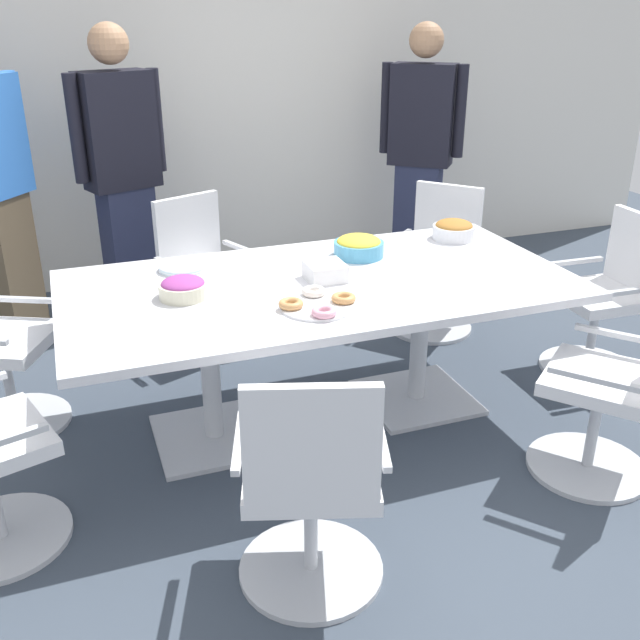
{
  "coord_description": "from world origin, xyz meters",
  "views": [
    {
      "loc": [
        -1.1,
        -3.0,
        1.95
      ],
      "look_at": [
        0.0,
        0.0,
        0.55
      ],
      "focal_mm": 40.45,
      "sensor_mm": 36.0,
      "label": 1
    }
  ],
  "objects_px": {
    "person_standing_2": "(420,152)",
    "office_chair_0": "(605,304)",
    "office_chair_2": "(205,282)",
    "snack_bowl_candy_mix": "(183,288)",
    "office_chair_5": "(311,492)",
    "donut_platter": "(318,303)",
    "snack_bowl_chips_yellow": "(359,246)",
    "office_chair_1": "(436,267)",
    "person_standing_1": "(123,173)",
    "napkin_pile": "(325,271)",
    "snack_bowl_pretzels": "(454,230)",
    "conference_table": "(320,306)",
    "office_chair_6": "(613,394)",
    "plate_stack": "(183,267)"
  },
  "relations": [
    {
      "from": "person_standing_2",
      "to": "office_chair_0",
      "type": "bearing_deg",
      "value": 139.48
    },
    {
      "from": "office_chair_2",
      "to": "snack_bowl_candy_mix",
      "type": "xyz_separation_m",
      "value": [
        -0.3,
        -1.06,
        0.39
      ]
    },
    {
      "from": "office_chair_5",
      "to": "donut_platter",
      "type": "height_order",
      "value": "office_chair_5"
    },
    {
      "from": "person_standing_2",
      "to": "donut_platter",
      "type": "height_order",
      "value": "person_standing_2"
    },
    {
      "from": "snack_bowl_chips_yellow",
      "to": "snack_bowl_candy_mix",
      "type": "xyz_separation_m",
      "value": [
        -0.96,
        -0.26,
        -0.01
      ]
    },
    {
      "from": "office_chair_5",
      "to": "office_chair_1",
      "type": "bearing_deg",
      "value": 69.28
    },
    {
      "from": "person_standing_1",
      "to": "napkin_pile",
      "type": "height_order",
      "value": "person_standing_1"
    },
    {
      "from": "snack_bowl_candy_mix",
      "to": "office_chair_2",
      "type": "bearing_deg",
      "value": 74.39
    },
    {
      "from": "office_chair_2",
      "to": "person_standing_2",
      "type": "relative_size",
      "value": 0.49
    },
    {
      "from": "snack_bowl_candy_mix",
      "to": "snack_bowl_pretzels",
      "type": "xyz_separation_m",
      "value": [
        1.57,
        0.36,
        0.01
      ]
    },
    {
      "from": "person_standing_2",
      "to": "donut_platter",
      "type": "xyz_separation_m",
      "value": [
        -1.51,
        -1.99,
        -0.2
      ]
    },
    {
      "from": "person_standing_1",
      "to": "snack_bowl_pretzels",
      "type": "relative_size",
      "value": 7.95
    },
    {
      "from": "office_chair_1",
      "to": "napkin_pile",
      "type": "distance_m",
      "value": 1.41
    },
    {
      "from": "office_chair_0",
      "to": "person_standing_2",
      "type": "xyz_separation_m",
      "value": [
        -0.31,
        1.72,
        0.57
      ]
    },
    {
      "from": "office_chair_2",
      "to": "snack_bowl_chips_yellow",
      "type": "xyz_separation_m",
      "value": [
        0.66,
        -0.8,
        0.4
      ]
    },
    {
      "from": "snack_bowl_chips_yellow",
      "to": "office_chair_1",
      "type": "bearing_deg",
      "value": 35.41
    },
    {
      "from": "office_chair_5",
      "to": "person_standing_2",
      "type": "xyz_separation_m",
      "value": [
        1.82,
        2.76,
        0.57
      ]
    },
    {
      "from": "office_chair_0",
      "to": "napkin_pile",
      "type": "height_order",
      "value": "office_chair_0"
    },
    {
      "from": "office_chair_0",
      "to": "snack_bowl_candy_mix",
      "type": "xyz_separation_m",
      "value": [
        -2.35,
        0.05,
        0.39
      ]
    },
    {
      "from": "snack_bowl_pretzels",
      "to": "snack_bowl_candy_mix",
      "type": "bearing_deg",
      "value": -167.21
    },
    {
      "from": "snack_bowl_chips_yellow",
      "to": "donut_platter",
      "type": "height_order",
      "value": "snack_bowl_chips_yellow"
    },
    {
      "from": "conference_table",
      "to": "person_standing_2",
      "type": "distance_m",
      "value": 2.22
    },
    {
      "from": "office_chair_5",
      "to": "snack_bowl_chips_yellow",
      "type": "relative_size",
      "value": 3.51
    },
    {
      "from": "conference_table",
      "to": "office_chair_6",
      "type": "distance_m",
      "value": 1.37
    },
    {
      "from": "plate_stack",
      "to": "napkin_pile",
      "type": "relative_size",
      "value": 1.31
    },
    {
      "from": "snack_bowl_chips_yellow",
      "to": "napkin_pile",
      "type": "distance_m",
      "value": 0.39
    },
    {
      "from": "snack_bowl_chips_yellow",
      "to": "snack_bowl_pretzels",
      "type": "height_order",
      "value": "snack_bowl_chips_yellow"
    },
    {
      "from": "office_chair_5",
      "to": "office_chair_2",
      "type": "bearing_deg",
      "value": 105.85
    },
    {
      "from": "office_chair_6",
      "to": "donut_platter",
      "type": "xyz_separation_m",
      "value": [
        -1.15,
        0.59,
        0.36
      ]
    },
    {
      "from": "person_standing_2",
      "to": "snack_bowl_candy_mix",
      "type": "height_order",
      "value": "person_standing_2"
    },
    {
      "from": "snack_bowl_pretzels",
      "to": "napkin_pile",
      "type": "height_order",
      "value": "snack_bowl_pretzels"
    },
    {
      "from": "person_standing_2",
      "to": "snack_bowl_candy_mix",
      "type": "bearing_deg",
      "value": 78.72
    },
    {
      "from": "office_chair_1",
      "to": "snack_bowl_candy_mix",
      "type": "bearing_deg",
      "value": 74.06
    },
    {
      "from": "office_chair_0",
      "to": "donut_platter",
      "type": "xyz_separation_m",
      "value": [
        -1.82,
        -0.26,
        0.36
      ]
    },
    {
      "from": "conference_table",
      "to": "person_standing_1",
      "type": "bearing_deg",
      "value": 113.1
    },
    {
      "from": "conference_table",
      "to": "snack_bowl_pretzels",
      "type": "distance_m",
      "value": 1.02
    },
    {
      "from": "office_chair_2",
      "to": "office_chair_5",
      "type": "xyz_separation_m",
      "value": [
        -0.08,
        -2.15,
        0.0
      ]
    },
    {
      "from": "office_chair_0",
      "to": "donut_platter",
      "type": "relative_size",
      "value": 2.64
    },
    {
      "from": "office_chair_6",
      "to": "plate_stack",
      "type": "relative_size",
      "value": 3.91
    },
    {
      "from": "person_standing_2",
      "to": "office_chair_5",
      "type": "bearing_deg",
      "value": 95.94
    },
    {
      "from": "snack_bowl_candy_mix",
      "to": "snack_bowl_pretzels",
      "type": "distance_m",
      "value": 1.61
    },
    {
      "from": "donut_platter",
      "to": "napkin_pile",
      "type": "distance_m",
      "value": 0.34
    },
    {
      "from": "conference_table",
      "to": "snack_bowl_candy_mix",
      "type": "bearing_deg",
      "value": 178.2
    },
    {
      "from": "office_chair_1",
      "to": "office_chair_2",
      "type": "relative_size",
      "value": 1.0
    },
    {
      "from": "donut_platter",
      "to": "napkin_pile",
      "type": "relative_size",
      "value": 1.95
    },
    {
      "from": "person_standing_2",
      "to": "napkin_pile",
      "type": "bearing_deg",
      "value": 90.26
    },
    {
      "from": "office_chair_5",
      "to": "person_standing_2",
      "type": "height_order",
      "value": "person_standing_2"
    },
    {
      "from": "person_standing_1",
      "to": "office_chair_1",
      "type": "bearing_deg",
      "value": 135.17
    },
    {
      "from": "snack_bowl_chips_yellow",
      "to": "napkin_pile",
      "type": "xyz_separation_m",
      "value": [
        -0.29,
        -0.27,
        -0.01
      ]
    },
    {
      "from": "conference_table",
      "to": "office_chair_2",
      "type": "distance_m",
      "value": 1.15
    }
  ]
}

